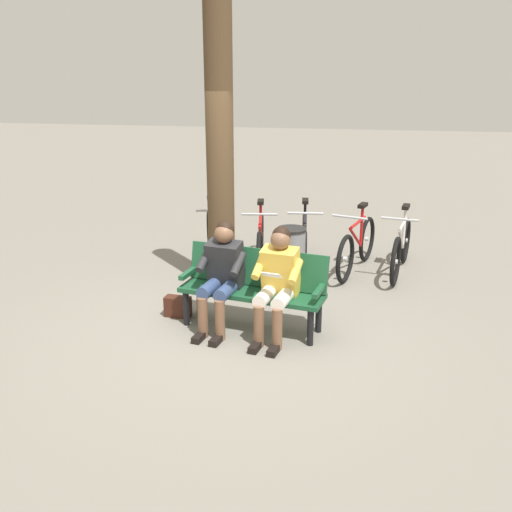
{
  "coord_description": "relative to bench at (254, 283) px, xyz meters",
  "views": [
    {
      "loc": [
        -1.26,
        5.75,
        2.87
      ],
      "look_at": [
        -0.23,
        -0.5,
        0.75
      ],
      "focal_mm": 41.72,
      "sensor_mm": 36.0,
      "label": 1
    }
  ],
  "objects": [
    {
      "name": "bicycle_blue",
      "position": [
        -1.73,
        -2.03,
        -0.15
      ],
      "size": [
        0.51,
        1.66,
        0.94
      ],
      "rotation": [
        0.0,
        0.0,
        1.37
      ],
      "color": "black",
      "rests_on": "ground"
    },
    {
      "name": "bicycle_green",
      "position": [
        0.98,
        -2.09,
        -0.15
      ],
      "size": [
        0.64,
        1.62,
        0.94
      ],
      "rotation": [
        0.0,
        0.0,
        1.88
      ],
      "color": "black",
      "rests_on": "ground"
    },
    {
      "name": "handbag",
      "position": [
        0.92,
        -0.1,
        -0.39
      ],
      "size": [
        0.31,
        0.17,
        0.24
      ],
      "primitive_type": "cube",
      "rotation": [
        0.0,
        0.0,
        -0.11
      ],
      "color": "#3F1E14",
      "rests_on": "ground"
    },
    {
      "name": "person_reading",
      "position": [
        -0.29,
        0.22,
        0.16
      ],
      "size": [
        0.54,
        0.81,
        1.2
      ],
      "rotation": [
        0.0,
        0.0,
        -0.19
      ],
      "color": "gold",
      "rests_on": "ground"
    },
    {
      "name": "tree_trunk",
      "position": [
        0.6,
        -1.08,
        1.34
      ],
      "size": [
        0.34,
        0.34,
        3.69
      ],
      "primitive_type": "cylinder",
      "color": "#4C3823",
      "rests_on": "ground"
    },
    {
      "name": "ground_plane",
      "position": [
        0.24,
        0.28,
        -0.51
      ],
      "size": [
        40.0,
        40.0,
        0.0
      ],
      "primitive_type": "plane",
      "color": "slate"
    },
    {
      "name": "bicycle_black",
      "position": [
        -1.12,
        -2.02,
        -0.15
      ],
      "size": [
        0.62,
        1.63,
        0.94
      ],
      "rotation": [
        0.0,
        0.0,
        1.28
      ],
      "color": "black",
      "rests_on": "ground"
    },
    {
      "name": "person_companion",
      "position": [
        0.34,
        0.1,
        0.16
      ],
      "size": [
        0.54,
        0.81,
        1.2
      ],
      "rotation": [
        0.0,
        0.0,
        -0.19
      ],
      "color": "#262628",
      "rests_on": "ground"
    },
    {
      "name": "bicycle_orange",
      "position": [
        -0.37,
        -2.15,
        -0.15
      ],
      "size": [
        0.48,
        1.68,
        0.94
      ],
      "rotation": [
        0.0,
        0.0,
        1.66
      ],
      "color": "black",
      "rests_on": "ground"
    },
    {
      "name": "bicycle_silver",
      "position": [
        0.25,
        -1.99,
        -0.15
      ],
      "size": [
        0.48,
        1.67,
        0.94
      ],
      "rotation": [
        0.0,
        0.0,
        1.7
      ],
      "color": "black",
      "rests_on": "ground"
    },
    {
      "name": "bench",
      "position": [
        0.0,
        0.0,
        0.0
      ],
      "size": [
        1.66,
        0.78,
        0.87
      ],
      "rotation": [
        0.0,
        0.0,
        -0.19
      ],
      "color": "#194C2D",
      "rests_on": "ground"
    },
    {
      "name": "litter_bin",
      "position": [
        -0.28,
        -1.23,
        -0.1
      ],
      "size": [
        0.38,
        0.38,
        0.81
      ],
      "color": "slate",
      "rests_on": "ground"
    }
  ]
}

